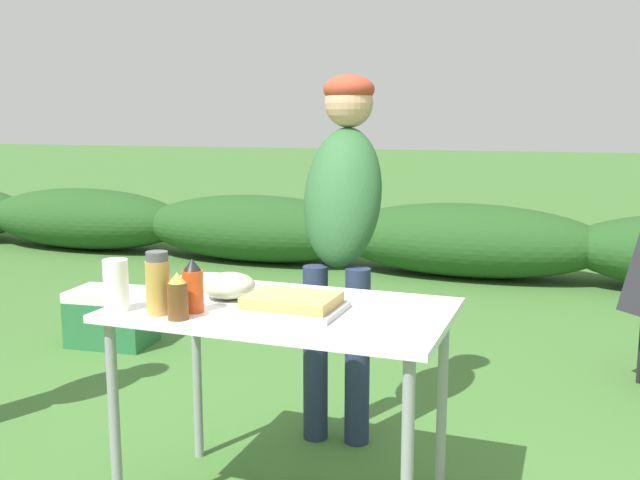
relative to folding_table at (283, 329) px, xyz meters
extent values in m
ellipsoid|color=#234C1E|center=(-4.00, 4.05, -0.34)|extent=(2.40, 0.90, 0.64)
ellipsoid|color=#234C1E|center=(-2.00, 4.05, -0.34)|extent=(2.40, 0.90, 0.64)
ellipsoid|color=#234C1E|center=(0.00, 4.05, -0.34)|extent=(2.40, 0.90, 0.64)
cube|color=white|center=(0.00, 0.00, 0.06)|extent=(1.10, 0.64, 0.02)
cylinder|color=gray|center=(-0.49, -0.27, -0.31)|extent=(0.04, 0.04, 0.71)
cylinder|color=gray|center=(0.49, -0.27, -0.31)|extent=(0.04, 0.04, 0.71)
cylinder|color=gray|center=(-0.49, 0.27, -0.31)|extent=(0.04, 0.04, 0.71)
cylinder|color=gray|center=(0.49, 0.27, -0.31)|extent=(0.04, 0.04, 0.71)
cube|color=#9E9EA3|center=(0.05, -0.05, 0.09)|extent=(0.32, 0.24, 0.02)
cube|color=tan|center=(0.05, -0.05, 0.11)|extent=(0.28, 0.21, 0.04)
cylinder|color=white|center=(-0.38, 0.15, 0.09)|extent=(0.21, 0.21, 0.04)
ellipsoid|color=#ADBC99|center=(-0.22, 0.04, 0.12)|extent=(0.18, 0.18, 0.09)
cylinder|color=white|center=(-0.48, -0.24, 0.16)|extent=(0.08, 0.08, 0.17)
cylinder|color=#CC4214|center=(-0.24, -0.16, 0.14)|extent=(0.07, 0.07, 0.14)
cone|color=black|center=(-0.24, -0.16, 0.23)|extent=(0.06, 0.06, 0.04)
cylinder|color=#B2893D|center=(-0.34, -0.22, 0.16)|extent=(0.08, 0.08, 0.17)
cylinder|color=#4C4C4C|center=(-0.34, -0.22, 0.26)|extent=(0.07, 0.07, 0.03)
cylinder|color=brown|center=(-0.24, -0.25, 0.13)|extent=(0.06, 0.06, 0.12)
cone|color=gold|center=(-0.24, -0.25, 0.21)|extent=(0.06, 0.06, 0.03)
cylinder|color=#232D4C|center=(-0.11, 0.59, -0.29)|extent=(0.10, 0.10, 0.75)
cylinder|color=#232D4C|center=(0.07, 0.61, -0.29)|extent=(0.10, 0.10, 0.75)
ellipsoid|color=#28562D|center=(-0.03, 0.72, 0.37)|extent=(0.37, 0.48, 0.65)
sphere|color=tan|center=(-0.04, 0.83, 0.76)|extent=(0.21, 0.21, 0.21)
ellipsoid|color=#993823|center=(-0.04, 0.83, 0.81)|extent=(0.22, 0.22, 0.12)
cube|color=#286B3D|center=(-1.72, 1.38, -0.52)|extent=(0.51, 0.37, 0.28)
cube|color=silver|center=(-1.72, 1.38, -0.35)|extent=(0.51, 0.37, 0.06)
camera|label=1|loc=(0.90, -2.11, 0.69)|focal=40.00mm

